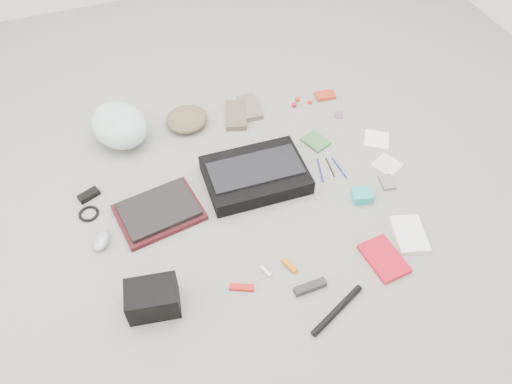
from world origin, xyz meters
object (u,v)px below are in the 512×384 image
object	(u,v)px
laptop	(158,209)
accordion_wallet	(362,196)
camera_bag	(153,299)
messenger_bag	(255,175)
bike_helmet	(119,125)
book_red	(384,259)

from	to	relation	value
laptop	accordion_wallet	world-z (taller)	same
laptop	camera_bag	xyz separation A→B (m)	(-0.12, -0.44, 0.03)
messenger_bag	laptop	xyz separation A→B (m)	(-0.47, -0.04, -0.00)
laptop	camera_bag	bearing A→B (deg)	-114.18
camera_bag	accordion_wallet	size ratio (longest dim) A/B	2.14
bike_helmet	camera_bag	size ratio (longest dim) A/B	1.64
book_red	messenger_bag	bearing A→B (deg)	114.19
book_red	bike_helmet	bearing A→B (deg)	122.95
book_red	accordion_wallet	xyz separation A→B (m)	(0.07, 0.33, 0.01)
messenger_bag	accordion_wallet	distance (m)	0.50
messenger_bag	bike_helmet	size ratio (longest dim) A/B	1.44
camera_bag	messenger_bag	bearing A→B (deg)	48.40
messenger_bag	accordion_wallet	world-z (taller)	messenger_bag
bike_helmet	camera_bag	xyz separation A→B (m)	(-0.06, -0.98, -0.03)
camera_bag	accordion_wallet	bearing A→B (deg)	20.83
bike_helmet	accordion_wallet	distance (m)	1.24
accordion_wallet	laptop	bearing A→B (deg)	179.26
laptop	camera_bag	distance (m)	0.46
camera_bag	accordion_wallet	world-z (taller)	camera_bag
messenger_bag	laptop	size ratio (longest dim) A/B	1.44
messenger_bag	book_red	xyz separation A→B (m)	(0.35, -0.60, -0.03)
messenger_bag	accordion_wallet	size ratio (longest dim) A/B	5.05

